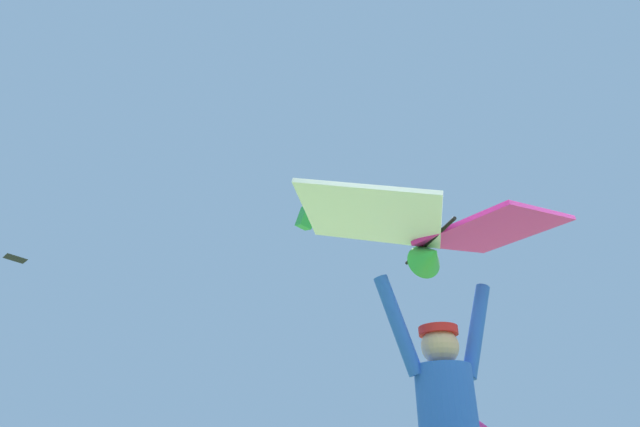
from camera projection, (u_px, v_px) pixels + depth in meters
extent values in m
cylinder|color=blue|center=(448.00, 416.00, 2.90)|extent=(0.41, 0.41, 0.56)
sphere|color=tan|center=(440.00, 347.00, 3.09)|extent=(0.23, 0.23, 0.23)
cylinder|color=red|center=(438.00, 331.00, 3.13)|extent=(0.29, 0.29, 0.05)
cylinder|color=blue|center=(476.00, 330.00, 3.20)|extent=(0.29, 0.15, 0.62)
cylinder|color=blue|center=(398.00, 324.00, 3.09)|extent=(0.29, 0.15, 0.62)
cylinder|color=black|center=(428.00, 243.00, 3.41)|extent=(0.19, 0.73, 0.02)
cube|color=#DB2393|center=(494.00, 231.00, 3.46)|extent=(1.01, 0.91, 0.21)
cube|color=white|center=(371.00, 216.00, 3.26)|extent=(1.15, 1.13, 0.21)
cone|color=green|center=(430.00, 256.00, 3.37)|extent=(0.28, 0.25, 0.24)
pyramid|color=black|center=(16.00, 258.00, 20.30)|extent=(1.06, 1.06, 0.15)
cube|color=green|center=(306.00, 218.00, 16.48)|extent=(0.58, 0.64, 0.84)
cone|color=#DB2393|center=(481.00, 426.00, 8.14)|extent=(0.28, 0.24, 0.24)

